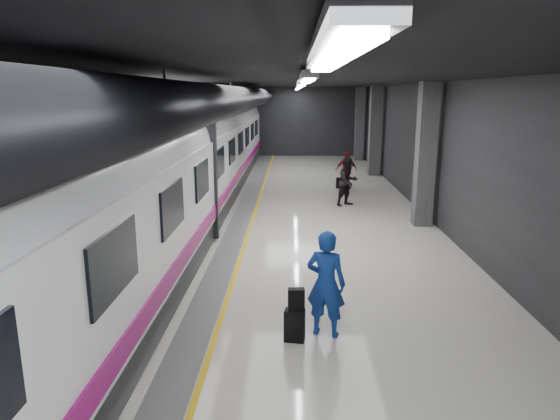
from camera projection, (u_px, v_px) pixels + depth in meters
ground at (279, 241)px, 14.32m from camera, size 40.00×40.00×0.00m
platform_hall at (270, 115)px, 14.45m from camera, size 10.02×40.02×4.51m
train at (163, 170)px, 13.93m from camera, size 3.05×38.00×4.05m
traveler_main at (326, 284)px, 8.62m from camera, size 0.80×0.65×1.91m
suitcase_main at (295, 325)px, 8.55m from camera, size 0.37×0.27×0.56m
shoulder_bag at (296, 299)px, 8.47m from camera, size 0.29×0.17×0.38m
traveler_far_a at (348, 182)px, 18.69m from camera, size 1.13×1.09×1.83m
traveler_far_b at (346, 170)px, 22.00m from camera, size 1.02×0.54×1.66m
suitcase_far at (340, 183)px, 22.25m from camera, size 0.35×0.25×0.48m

